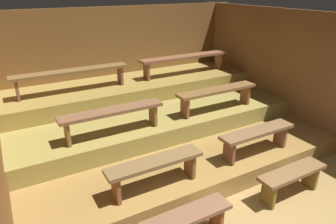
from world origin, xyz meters
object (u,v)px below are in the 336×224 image
object	(u,v)px
bench_lower_right	(257,135)
bench_upper_left	(71,74)
bench_floor_left	(187,220)
bench_middle_right	(217,93)
bench_floor_right	(292,176)
bench_middle_left	(112,114)
bench_lower_left	(155,166)
bench_upper_right	(185,59)

from	to	relation	value
bench_lower_right	bench_upper_left	size ratio (longest dim) A/B	0.61
bench_floor_left	bench_middle_right	distance (m)	2.87
bench_floor_left	bench_upper_left	distance (m)	3.70
bench_floor_right	bench_middle_right	xyz separation A→B (m)	(0.15, 2.00, 0.65)
bench_middle_left	bench_upper_left	bearing A→B (deg)	98.91
bench_floor_left	bench_lower_left	world-z (taller)	bench_lower_left
bench_upper_left	bench_lower_left	bearing A→B (deg)	-82.40
bench_lower_left	bench_middle_left	xyz separation A→B (m)	(-0.13, 1.23, 0.32)
bench_lower_left	bench_upper_left	size ratio (longest dim) A/B	0.61
bench_floor_right	bench_middle_right	size ratio (longest dim) A/B	0.67
bench_floor_left	bench_floor_right	distance (m)	1.80
bench_middle_right	bench_upper_left	distance (m)	2.83
bench_floor_right	bench_middle_left	distance (m)	2.87
bench_middle_right	bench_upper_left	world-z (taller)	bench_upper_left
bench_middle_left	bench_middle_right	bearing A→B (deg)	0.00
bench_lower_left	bench_lower_right	size ratio (longest dim) A/B	1.00
bench_lower_left	bench_middle_left	distance (m)	1.28
bench_middle_left	bench_upper_right	xyz separation A→B (m)	(2.35, 1.55, 0.33)
bench_floor_right	bench_lower_left	distance (m)	2.01
bench_lower_left	bench_upper_right	distance (m)	3.62
bench_floor_left	bench_lower_right	size ratio (longest dim) A/B	0.83
bench_floor_left	bench_middle_left	xyz separation A→B (m)	(-0.15, 2.00, 0.65)
bench_floor_right	bench_upper_left	xyz separation A→B (m)	(-2.20, 3.55, 0.97)
bench_lower_left	bench_middle_right	size ratio (longest dim) A/B	0.80
bench_lower_right	bench_middle_right	xyz separation A→B (m)	(0.13, 1.23, 0.32)
bench_floor_left	bench_lower_right	xyz separation A→B (m)	(1.83, 0.77, 0.32)
bench_lower_left	bench_lower_right	world-z (taller)	same
bench_floor_right	bench_middle_right	distance (m)	2.11
bench_floor_left	bench_middle_right	size ratio (longest dim) A/B	0.67
bench_lower_left	bench_middle_left	bearing A→B (deg)	95.96
bench_middle_left	bench_upper_right	size ratio (longest dim) A/B	0.76
bench_middle_left	bench_upper_right	world-z (taller)	bench_upper_right
bench_upper_left	bench_upper_right	world-z (taller)	same
bench_floor_left	bench_upper_right	distance (m)	4.28
bench_floor_right	bench_upper_left	size ratio (longest dim) A/B	0.51
bench_floor_left	bench_floor_right	bearing A→B (deg)	0.00
bench_lower_left	bench_middle_right	xyz separation A→B (m)	(1.98, 1.23, 0.32)
bench_lower_right	bench_middle_left	world-z (taller)	bench_middle_left
bench_floor_right	bench_upper_right	size ratio (longest dim) A/B	0.51
bench_floor_right	bench_upper_left	world-z (taller)	bench_upper_left
bench_upper_left	bench_upper_right	size ratio (longest dim) A/B	1.00
bench_middle_right	bench_upper_right	distance (m)	1.60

